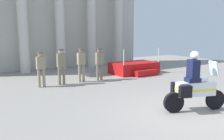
{
  "coord_description": "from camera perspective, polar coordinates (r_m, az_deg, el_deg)",
  "views": [
    {
      "loc": [
        -5.75,
        -4.35,
        2.44
      ],
      "look_at": [
        -0.92,
        3.04,
        1.02
      ],
      "focal_mm": 36.93,
      "sensor_mm": 36.0,
      "label": 1
    }
  ],
  "objects": [
    {
      "name": "ground_plane",
      "position": [
        7.61,
        18.94,
        -10.09
      ],
      "size": [
        28.0,
        28.0,
        0.0
      ],
      "primitive_type": "plane",
      "color": "gray"
    },
    {
      "name": "reviewing_stand",
      "position": [
        14.18,
        5.67,
        0.49
      ],
      "size": [
        2.82,
        2.15,
        1.58
      ],
      "color": "#B71414",
      "rests_on": "ground_plane"
    },
    {
      "name": "officer_in_row_0",
      "position": [
        10.89,
        -17.2,
        0.84
      ],
      "size": [
        0.38,
        0.24,
        1.61
      ],
      "rotation": [
        0.0,
        0.0,
        3.12
      ],
      "color": "gray",
      "rests_on": "ground_plane"
    },
    {
      "name": "officer_in_row_2",
      "position": [
        11.61,
        -7.61,
        1.9
      ],
      "size": [
        0.38,
        0.24,
        1.69
      ],
      "rotation": [
        0.0,
        0.0,
        3.12
      ],
      "color": "gray",
      "rests_on": "ground_plane"
    },
    {
      "name": "motorcycle_with_rider",
      "position": [
        7.64,
        19.56,
        -3.86
      ],
      "size": [
        1.99,
        1.0,
        1.9
      ],
      "rotation": [
        0.0,
        0.0,
        -0.37
      ],
      "color": "black",
      "rests_on": "ground_plane"
    },
    {
      "name": "officer_in_row_3",
      "position": [
        11.97,
        -3.14,
        2.12
      ],
      "size": [
        0.38,
        0.24,
        1.67
      ],
      "rotation": [
        0.0,
        0.0,
        3.12
      ],
      "color": "#7A7056",
      "rests_on": "ground_plane"
    },
    {
      "name": "officer_in_row_1",
      "position": [
        11.13,
        -12.46,
        1.5
      ],
      "size": [
        0.38,
        0.24,
        1.71
      ],
      "rotation": [
        0.0,
        0.0,
        3.12
      ],
      "color": "#7A7056",
      "rests_on": "ground_plane"
    },
    {
      "name": "colonnade_backdrop",
      "position": [
        16.52,
        -13.59,
        14.26
      ],
      "size": [
        13.66,
        1.47,
        7.45
      ],
      "color": "beige",
      "rests_on": "ground_plane"
    }
  ]
}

